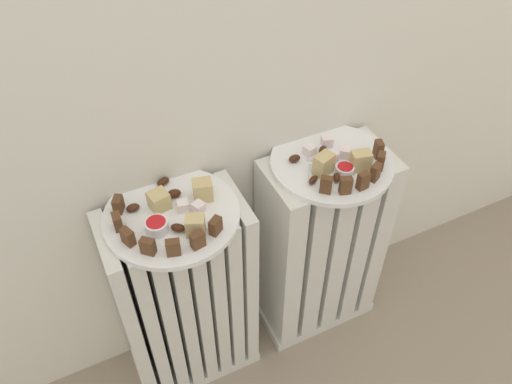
% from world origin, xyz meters
% --- Properties ---
extents(radiator_left, '(0.32, 0.18, 0.57)m').
position_xyz_m(radiator_left, '(-0.19, 0.28, 0.28)').
color(radiator_left, silver).
rests_on(radiator_left, ground_plane).
extents(radiator_right, '(0.32, 0.18, 0.57)m').
position_xyz_m(radiator_right, '(0.19, 0.28, 0.28)').
color(radiator_right, silver).
rests_on(radiator_right, ground_plane).
extents(plate_left, '(0.28, 0.28, 0.01)m').
position_xyz_m(plate_left, '(-0.19, 0.28, 0.58)').
color(plate_left, white).
rests_on(plate_left, radiator_left).
extents(plate_right, '(0.28, 0.28, 0.01)m').
position_xyz_m(plate_right, '(0.19, 0.28, 0.58)').
color(plate_right, white).
rests_on(plate_right, radiator_right).
extents(dark_cake_slice_left_0, '(0.03, 0.03, 0.03)m').
position_xyz_m(dark_cake_slice_left_0, '(-0.28, 0.33, 0.60)').
color(dark_cake_slice_left_0, '#56351E').
rests_on(dark_cake_slice_left_0, plate_left).
extents(dark_cake_slice_left_1, '(0.02, 0.03, 0.03)m').
position_xyz_m(dark_cake_slice_left_1, '(-0.29, 0.29, 0.60)').
color(dark_cake_slice_left_1, '#56351E').
rests_on(dark_cake_slice_left_1, plate_left).
extents(dark_cake_slice_left_2, '(0.03, 0.03, 0.03)m').
position_xyz_m(dark_cake_slice_left_2, '(-0.29, 0.24, 0.60)').
color(dark_cake_slice_left_2, '#56351E').
rests_on(dark_cake_slice_left_2, plate_left).
extents(dark_cake_slice_left_3, '(0.03, 0.03, 0.03)m').
position_xyz_m(dark_cake_slice_left_3, '(-0.26, 0.20, 0.60)').
color(dark_cake_slice_left_3, '#56351E').
rests_on(dark_cake_slice_left_3, plate_left).
extents(dark_cake_slice_left_4, '(0.03, 0.02, 0.03)m').
position_xyz_m(dark_cake_slice_left_4, '(-0.22, 0.18, 0.60)').
color(dark_cake_slice_left_4, '#56351E').
rests_on(dark_cake_slice_left_4, plate_left).
extents(dark_cake_slice_left_5, '(0.03, 0.02, 0.03)m').
position_xyz_m(dark_cake_slice_left_5, '(-0.17, 0.18, 0.60)').
color(dark_cake_slice_left_5, '#56351E').
rests_on(dark_cake_slice_left_5, plate_left).
extents(dark_cake_slice_left_6, '(0.03, 0.03, 0.03)m').
position_xyz_m(dark_cake_slice_left_6, '(-0.13, 0.19, 0.60)').
color(dark_cake_slice_left_6, '#56351E').
rests_on(dark_cake_slice_left_6, plate_left).
extents(marble_cake_slice_left_0, '(0.04, 0.04, 0.04)m').
position_xyz_m(marble_cake_slice_left_0, '(-0.20, 0.31, 0.61)').
color(marble_cake_slice_left_0, tan).
rests_on(marble_cake_slice_left_0, plate_left).
extents(marble_cake_slice_left_1, '(0.05, 0.04, 0.05)m').
position_xyz_m(marble_cake_slice_left_1, '(-0.11, 0.29, 0.61)').
color(marble_cake_slice_left_1, tan).
rests_on(marble_cake_slice_left_1, plate_left).
extents(marble_cake_slice_left_2, '(0.05, 0.04, 0.04)m').
position_xyz_m(marble_cake_slice_left_2, '(-0.16, 0.21, 0.61)').
color(marble_cake_slice_left_2, tan).
rests_on(marble_cake_slice_left_2, plate_left).
extents(turkish_delight_left_0, '(0.03, 0.03, 0.02)m').
position_xyz_m(turkish_delight_left_0, '(-0.14, 0.26, 0.60)').
color(turkish_delight_left_0, white).
rests_on(turkish_delight_left_0, plate_left).
extents(turkish_delight_left_1, '(0.03, 0.03, 0.02)m').
position_xyz_m(turkish_delight_left_1, '(-0.16, 0.28, 0.60)').
color(turkish_delight_left_1, white).
rests_on(turkish_delight_left_1, plate_left).
extents(medjool_date_left_0, '(0.03, 0.03, 0.02)m').
position_xyz_m(medjool_date_left_0, '(-0.19, 0.23, 0.59)').
color(medjool_date_left_0, '#3D1E0F').
rests_on(medjool_date_left_0, plate_left).
extents(medjool_date_left_1, '(0.03, 0.02, 0.01)m').
position_xyz_m(medjool_date_left_1, '(-0.18, 0.37, 0.59)').
color(medjool_date_left_1, '#3D1E0F').
rests_on(medjool_date_left_1, plate_left).
extents(medjool_date_left_2, '(0.03, 0.02, 0.01)m').
position_xyz_m(medjool_date_left_2, '(-0.26, 0.32, 0.59)').
color(medjool_date_left_2, '#3D1E0F').
rests_on(medjool_date_left_2, plate_left).
extents(medjool_date_left_3, '(0.03, 0.02, 0.02)m').
position_xyz_m(medjool_date_left_3, '(-0.17, 0.32, 0.60)').
color(medjool_date_left_3, '#3D1E0F').
rests_on(medjool_date_left_3, plate_left).
extents(jam_bowl_left, '(0.05, 0.05, 0.02)m').
position_xyz_m(jam_bowl_left, '(-0.23, 0.25, 0.60)').
color(jam_bowl_left, white).
rests_on(jam_bowl_left, plate_left).
extents(dark_cake_slice_right_0, '(0.03, 0.03, 0.04)m').
position_xyz_m(dark_cake_slice_right_0, '(0.12, 0.20, 0.61)').
color(dark_cake_slice_right_0, '#56351E').
rests_on(dark_cake_slice_right_0, plate_right).
extents(dark_cake_slice_right_1, '(0.03, 0.02, 0.04)m').
position_xyz_m(dark_cake_slice_right_1, '(0.16, 0.18, 0.61)').
color(dark_cake_slice_right_1, '#56351E').
rests_on(dark_cake_slice_right_1, plate_right).
extents(dark_cake_slice_right_2, '(0.03, 0.02, 0.04)m').
position_xyz_m(dark_cake_slice_right_2, '(0.20, 0.18, 0.61)').
color(dark_cake_slice_right_2, '#56351E').
rests_on(dark_cake_slice_right_2, plate_right).
extents(dark_cake_slice_right_3, '(0.03, 0.03, 0.04)m').
position_xyz_m(dark_cake_slice_right_3, '(0.24, 0.19, 0.61)').
color(dark_cake_slice_right_3, '#56351E').
rests_on(dark_cake_slice_right_3, plate_right).
extents(dark_cake_slice_right_4, '(0.03, 0.03, 0.04)m').
position_xyz_m(dark_cake_slice_right_4, '(0.27, 0.21, 0.61)').
color(dark_cake_slice_right_4, '#56351E').
rests_on(dark_cake_slice_right_4, plate_right).
extents(dark_cake_slice_right_5, '(0.02, 0.03, 0.04)m').
position_xyz_m(dark_cake_slice_right_5, '(0.29, 0.25, 0.61)').
color(dark_cake_slice_right_5, '#56351E').
rests_on(dark_cake_slice_right_5, plate_right).
extents(marble_cake_slice_right_0, '(0.05, 0.04, 0.05)m').
position_xyz_m(marble_cake_slice_right_0, '(0.15, 0.25, 0.61)').
color(marble_cake_slice_right_0, tan).
rests_on(marble_cake_slice_right_0, plate_right).
extents(marble_cake_slice_right_1, '(0.05, 0.04, 0.04)m').
position_xyz_m(marble_cake_slice_right_1, '(0.23, 0.23, 0.61)').
color(marble_cake_slice_right_1, tan).
rests_on(marble_cake_slice_right_1, plate_right).
extents(turkish_delight_right_0, '(0.03, 0.03, 0.02)m').
position_xyz_m(turkish_delight_right_0, '(0.19, 0.28, 0.60)').
color(turkish_delight_right_0, white).
rests_on(turkish_delight_right_0, plate_right).
extents(turkish_delight_right_1, '(0.03, 0.03, 0.02)m').
position_xyz_m(turkish_delight_right_1, '(0.15, 0.32, 0.60)').
color(turkish_delight_right_1, white).
rests_on(turkish_delight_right_1, plate_right).
extents(turkish_delight_right_2, '(0.03, 0.03, 0.02)m').
position_xyz_m(turkish_delight_right_2, '(0.21, 0.33, 0.60)').
color(turkish_delight_right_2, white).
rests_on(turkish_delight_right_2, plate_right).
extents(turkish_delight_right_3, '(0.03, 0.03, 0.02)m').
position_xyz_m(turkish_delight_right_3, '(0.22, 0.28, 0.60)').
color(turkish_delight_right_3, white).
rests_on(turkish_delight_right_3, plate_right).
extents(medjool_date_right_0, '(0.03, 0.03, 0.02)m').
position_xyz_m(medjool_date_right_0, '(0.11, 0.23, 0.60)').
color(medjool_date_right_0, '#3D1E0F').
rests_on(medjool_date_right_0, plate_right).
extents(medjool_date_right_1, '(0.03, 0.03, 0.02)m').
position_xyz_m(medjool_date_right_1, '(0.16, 0.22, 0.59)').
color(medjool_date_right_1, '#3D1E0F').
rests_on(medjool_date_right_1, plate_right).
extents(medjool_date_right_2, '(0.03, 0.03, 0.02)m').
position_xyz_m(medjool_date_right_2, '(0.18, 0.31, 0.60)').
color(medjool_date_right_2, '#3D1E0F').
rests_on(medjool_date_right_2, plate_right).
extents(medjool_date_right_3, '(0.03, 0.02, 0.02)m').
position_xyz_m(medjool_date_right_3, '(0.11, 0.31, 0.59)').
color(medjool_date_right_3, '#3D1E0F').
rests_on(medjool_date_right_3, plate_right).
extents(jam_bowl_right, '(0.04, 0.04, 0.02)m').
position_xyz_m(jam_bowl_right, '(0.19, 0.23, 0.60)').
color(jam_bowl_right, white).
rests_on(jam_bowl_right, plate_right).
extents(fork, '(0.06, 0.08, 0.00)m').
position_xyz_m(fork, '(0.14, 0.28, 0.59)').
color(fork, silver).
rests_on(fork, plate_right).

